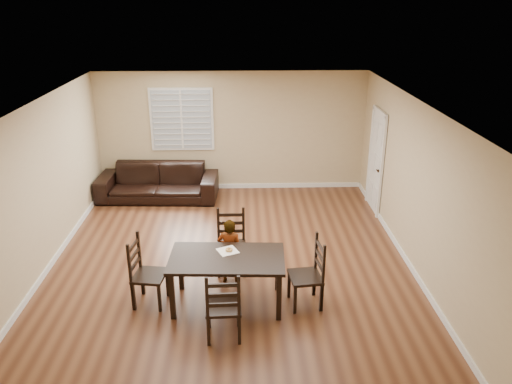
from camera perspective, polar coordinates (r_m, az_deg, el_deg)
ground at (r=8.56m, az=-2.96°, el=-8.02°), size 7.00×7.00×0.00m
room at (r=7.99m, az=-2.93°, el=3.95°), size 6.04×7.04×2.72m
dining_table at (r=7.18m, az=-3.34°, el=-8.06°), size 1.68×1.00×0.77m
chair_near at (r=8.20m, az=-2.85°, el=-5.67°), size 0.48×0.44×1.04m
chair_far at (r=6.57m, az=-3.75°, el=-13.47°), size 0.47×0.45×1.02m
chair_left at (r=7.49m, az=-13.02°, el=-9.08°), size 0.51×0.53×1.05m
chair_right at (r=7.32m, az=6.64°, el=-9.37°), size 0.50×0.52×1.06m
child at (r=7.77m, az=-3.01°, el=-6.79°), size 0.43×0.32×1.07m
napkin at (r=7.30m, az=-3.26°, el=-6.73°), size 0.36×0.36×0.00m
donut at (r=7.29m, az=-3.10°, el=-6.57°), size 0.11×0.11×0.04m
sofa at (r=11.19m, az=-11.13°, el=1.10°), size 2.63×1.13×0.76m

